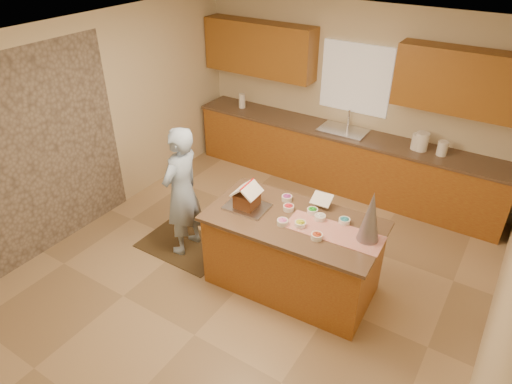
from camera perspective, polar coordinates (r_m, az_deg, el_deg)
floor at (r=5.57m, az=-0.24°, el=-10.00°), size 5.50×5.50×0.00m
ceiling at (r=4.28m, az=-0.33°, el=18.10°), size 5.50×5.50×0.00m
wall_back at (r=7.04m, az=12.18°, el=11.45°), size 5.50×5.50×0.00m
wall_front at (r=3.35m, az=-28.18°, el=-18.05°), size 5.50×5.50×0.00m
wall_left at (r=6.36m, az=-19.79°, el=8.03°), size 5.50×5.50×0.00m
stone_accent at (r=5.98m, az=-25.26°, el=4.25°), size 0.00×2.50×2.50m
window_curtain at (r=6.92m, az=12.37°, el=13.71°), size 1.05×0.03×1.00m
back_counter_base at (r=7.15m, az=10.46°, el=3.95°), size 4.80×0.60×0.88m
back_counter_top at (r=6.95m, az=10.83°, el=7.30°), size 4.85×0.63×0.04m
upper_cabinet_left at (r=7.38m, az=0.43°, el=17.54°), size 1.85×0.35×0.80m
upper_cabinet_right at (r=6.37m, az=25.37°, el=12.23°), size 1.85×0.35×0.80m
sink at (r=6.95m, az=10.82°, el=7.23°), size 0.70×0.45×0.12m
faucet at (r=7.04m, az=11.54°, el=8.98°), size 0.03×0.03×0.28m
island_base at (r=5.14m, az=4.56°, el=-7.85°), size 1.85×0.99×0.88m
island_top at (r=4.86m, az=4.78°, el=-3.65°), size 1.93×1.08×0.04m
table_runner at (r=4.72m, az=9.75°, el=-4.95°), size 1.02×0.41×0.01m
baking_tray at (r=5.02m, az=-1.13°, el=-1.85°), size 0.48×0.36×0.03m
cookbook at (r=5.05m, az=8.24°, el=-0.92°), size 0.23×0.18×0.09m
tinsel_tree at (r=4.53m, az=14.18°, el=-3.01°), size 0.23×0.23×0.55m
rug at (r=6.03m, az=-8.96°, el=-6.65°), size 1.13×0.74×0.01m
boy at (r=5.52m, az=-9.28°, el=0.01°), size 0.43×0.62×1.66m
canister_a at (r=6.62m, az=19.55°, el=5.95°), size 0.16×0.16×0.22m
canister_b at (r=6.61m, az=20.06°, el=5.97°), size 0.18×0.18×0.26m
canister_c at (r=6.58m, az=22.32°, el=5.09°), size 0.14×0.14×0.20m
paper_towel at (r=7.68m, az=-1.76°, el=11.36°), size 0.11×0.11×0.24m
gingerbread_house at (r=4.95m, az=-1.15°, el=-0.71°), size 0.29×0.29×0.28m
candy_bowls at (r=4.86m, az=6.31°, el=-3.12°), size 0.85×0.58×0.06m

